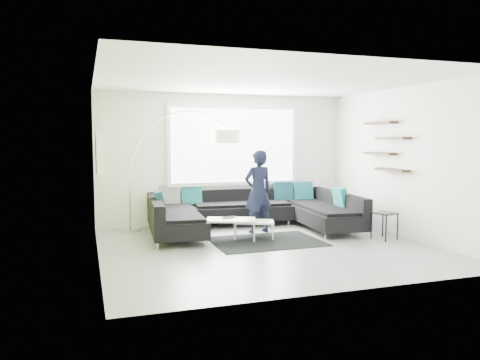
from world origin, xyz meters
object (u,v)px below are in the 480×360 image
coffee_table (242,228)px  side_table (384,226)px  laptop (230,218)px  person (258,192)px  sectional_sofa (251,213)px  arc_lamp (129,171)px

coffee_table → side_table: side_table is taller
laptop → person: bearing=11.9°
side_table → laptop: bearing=160.1°
coffee_table → person: size_ratio=0.71×
laptop → side_table: bearing=-36.6°
side_table → sectional_sofa: bearing=143.9°
sectional_sofa → arc_lamp: arc_lamp is taller
sectional_sofa → person: person is taller
arc_lamp → laptop: bearing=-23.5°
sectional_sofa → arc_lamp: 2.56m
arc_lamp → side_table: bearing=-13.2°
sectional_sofa → coffee_table: size_ratio=3.57×
coffee_table → person: (0.48, 0.45, 0.62)m
side_table → person: person is taller
coffee_table → arc_lamp: bearing=163.8°
person → coffee_table: bearing=34.2°
person → laptop: (-0.70, -0.38, -0.42)m
coffee_table → sectional_sofa: bearing=77.4°
person → laptop: size_ratio=4.70×
arc_lamp → person: (2.38, -0.94, -0.39)m
sectional_sofa → side_table: bearing=-31.8°
coffee_table → side_table: size_ratio=2.32×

